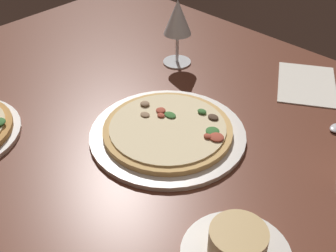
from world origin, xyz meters
The scene contains 5 objects.
dining_table centered at (0.00, 0.00, 2.00)cm, with size 150.00×110.00×4.00cm, color brown.
pizza_main centered at (0.68, -0.59, 5.17)cm, with size 32.44×32.44×3.31cm.
ramekin_on_saucer centered at (-27.75, 13.77, 6.23)cm, with size 17.33×17.33×5.84cm.
wine_glass_far centered at (20.68, -24.80, 16.12)cm, with size 7.33×7.33×17.20cm.
paper_menu centered at (-9.68, -38.78, 4.15)cm, with size 13.62×18.96×0.30cm, color silver.
Camera 1 is at (-50.22, 52.22, 62.09)cm, focal length 48.02 mm.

